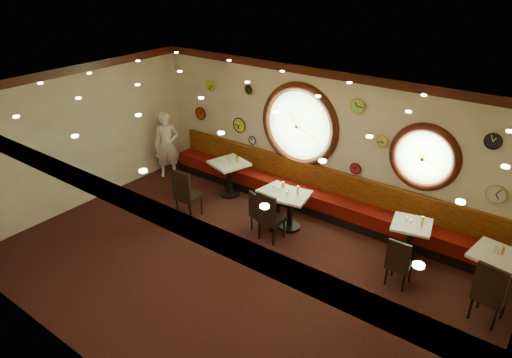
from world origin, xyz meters
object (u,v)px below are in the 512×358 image
Objects in this scene: condiment_d_salt at (406,219)px; condiment_c_bottle at (298,190)px; condiment_d_bottle at (422,221)px; condiment_e_salt at (495,250)px; chair_a at (185,191)px; waiter at (167,145)px; condiment_a_pepper at (230,160)px; chair_e at (490,290)px; condiment_b_pepper at (278,189)px; table_b at (278,201)px; table_e at (493,270)px; chair_b at (259,210)px; condiment_b_bottle at (283,186)px; table_d at (410,237)px; condiment_a_salt at (228,157)px; condiment_e_bottle at (503,251)px; condiment_c_salt at (288,191)px; condiment_c_pepper at (287,193)px; table_a at (229,174)px; condiment_d_pepper at (411,222)px; table_c at (290,207)px; condiment_b_salt at (274,187)px; chair_d at (399,260)px; condiment_a_bottle at (237,159)px; chair_c at (269,214)px; condiment_e_pepper at (498,253)px.

condiment_c_bottle is (-2.19, -0.35, 0.08)m from condiment_d_salt.
condiment_d_bottle is 1.57× the size of condiment_e_salt.
chair_a is 2.32m from waiter.
condiment_a_pepper is at bearing 82.42° from chair_a.
condiment_c_bottle is (-3.89, 0.63, 0.26)m from chair_e.
condiment_c_bottle is at bearing 9.71° from condiment_b_pepper.
table_e reaches higher than table_b.
condiment_b_bottle is (0.12, 0.73, 0.31)m from chair_b.
condiment_a_pepper reaches higher than table_d.
condiment_e_bottle reaches higher than condiment_a_salt.
condiment_c_salt is 0.12m from condiment_c_pepper.
chair_a is 4.88m from condiment_d_bottle.
table_d is at bearing 0.46° from table_a.
condiment_a_pepper is 4.55m from condiment_d_bottle.
condiment_b_bottle reaches higher than condiment_b_pepper.
condiment_d_pepper is 6.38m from waiter.
table_c is at bearing -13.93° from condiment_a_salt.
condiment_b_salt is 0.82× the size of condiment_e_salt.
condiment_b_pepper is at bearing 27.02° from chair_a.
table_a is 5.87m from condiment_e_salt.
chair_a is at bearing -152.58° from condiment_c_salt.
waiter reaches higher than chair_b.
condiment_a_salt is 0.62× the size of condiment_d_bottle.
condiment_d_salt is 0.81× the size of condiment_e_salt.
condiment_d_bottle is (4.64, 1.50, 0.20)m from chair_a.
condiment_e_bottle is 0.09× the size of waiter.
chair_d is at bearing -8.89° from condiment_c_pepper.
chair_e is at bearing 0.69° from chair_a.
condiment_c_bottle is at bearing 51.51° from table_c.
condiment_c_bottle is (0.53, 0.65, 0.37)m from chair_b.
chair_e is 4.04× the size of condiment_c_bottle.
condiment_a_pepper is 0.19m from condiment_a_bottle.
chair_a is at bearing -167.56° from chair_c.
condiment_e_pepper is at bearing 1.42° from table_b.
chair_d is (4.54, -0.89, 0.01)m from table_a.
table_e reaches higher than table_d.
chair_d reaches higher than condiment_d_bottle.
chair_b reaches higher than condiment_c_salt.
condiment_d_salt is 0.84× the size of condiment_b_pepper.
table_e is 4.87× the size of condiment_a_bottle.
condiment_c_bottle is at bearing 68.81° from chair_b.
condiment_a_pepper is 2.01m from condiment_c_pepper.
table_b is 0.34m from condiment_b_salt.
condiment_b_salt is 2.80m from condiment_d_salt.
table_c is (2.00, -0.41, -0.03)m from table_a.
condiment_d_bottle is (0.02, 0.99, 0.31)m from chair_d.
table_e is at bearing -1.83° from condiment_a_pepper.
table_d is 1.21× the size of chair_e.
table_b is 4.32× the size of condiment_d_bottle.
chair_e is (4.08, 0.14, 0.01)m from chair_c.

